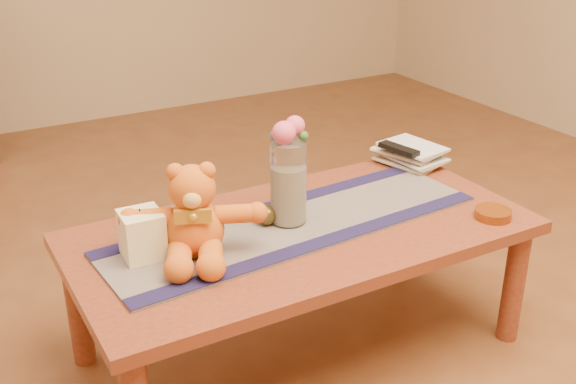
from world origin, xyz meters
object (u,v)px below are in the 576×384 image
book_bottom (395,167)px  teddy_bear (193,211)px  tv_remote (399,149)px  glass_vase (288,183)px  pillar_candle (142,234)px  amber_dish (493,214)px  bronze_ball (267,215)px

book_bottom → teddy_bear: bearing=179.3°
tv_remote → glass_vase: bearing=-174.6°
pillar_candle → tv_remote: 1.03m
glass_vase → amber_dish: 0.66m
bronze_ball → book_bottom: (0.62, 0.17, -0.03)m
teddy_bear → glass_vase: (0.32, 0.04, 0.00)m
amber_dish → bronze_ball: bearing=155.4°
glass_vase → tv_remote: size_ratio=1.62×
pillar_candle → amber_dish: pillar_candle is taller
pillar_candle → book_bottom: pillar_candle is taller
pillar_candle → book_bottom: bearing=9.7°
teddy_bear → glass_vase: 0.33m
teddy_bear → book_bottom: (0.88, 0.22, -0.13)m
teddy_bear → glass_vase: size_ratio=1.46×
pillar_candle → bronze_ball: size_ratio=2.12×
book_bottom → glass_vase: bearing=-176.6°
pillar_candle → bronze_ball: pillar_candle is taller
bronze_ball → tv_remote: size_ratio=0.39×
tv_remote → amber_dish: (0.02, -0.46, -0.07)m
teddy_bear → bronze_ball: size_ratio=6.01×
glass_vase → book_bottom: glass_vase is taller
teddy_bear → amber_dish: teddy_bear is taller
teddy_bear → amber_dish: (0.90, -0.24, -0.12)m
pillar_candle → teddy_bear: bearing=-20.8°
book_bottom → tv_remote: bearing=-93.0°
book_bottom → pillar_candle: bearing=174.6°
teddy_bear → pillar_candle: teddy_bear is taller
glass_vase → amber_dish: (0.58, -0.28, -0.12)m
book_bottom → amber_dish: size_ratio=1.94×
glass_vase → bronze_ball: glass_vase is taller
tv_remote → book_bottom: bearing=90.0°
pillar_candle → amber_dish: (1.04, -0.29, -0.06)m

